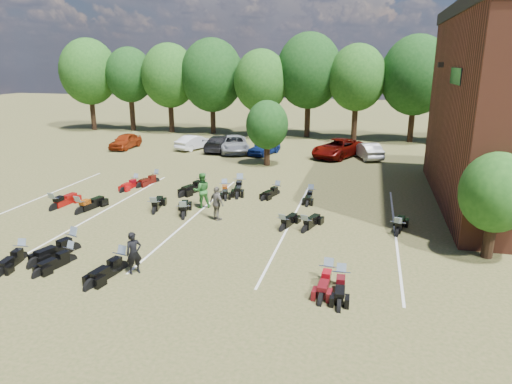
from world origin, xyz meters
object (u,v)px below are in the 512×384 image
(car_4, at_px, (264,147))
(person_green, at_px, (202,190))
(person_black, at_px, (134,253))
(motorcycle_7, at_px, (55,210))
(car_0, at_px, (125,141))
(motorcycle_14, at_px, (156,182))
(motorcycle_3, at_px, (71,261))
(person_grey, at_px, (217,203))

(car_4, relative_size, person_green, 1.92)
(car_4, bearing_deg, person_black, -71.83)
(person_black, height_order, motorcycle_7, person_black)
(car_4, height_order, person_black, person_black)
(car_0, relative_size, motorcycle_14, 1.89)
(person_green, bearing_deg, motorcycle_3, 41.11)
(person_green, bearing_deg, motorcycle_7, -13.30)
(car_4, xyz_separation_m, person_black, (0.40, -23.33, 0.18))
(person_green, distance_m, motorcycle_7, 8.01)
(motorcycle_14, bearing_deg, motorcycle_3, -63.68)
(motorcycle_3, bearing_deg, person_grey, 69.42)
(person_black, xyz_separation_m, person_green, (-0.37, 8.18, 0.16))
(person_black, relative_size, person_green, 0.84)
(person_green, height_order, motorcycle_3, person_green)
(motorcycle_7, bearing_deg, person_grey, -170.87)
(person_green, distance_m, motorcycle_3, 8.37)
(person_black, bearing_deg, motorcycle_14, 67.44)
(motorcycle_7, bearing_deg, motorcycle_3, 137.25)
(motorcycle_14, bearing_deg, car_0, 143.78)
(person_green, height_order, person_grey, person_green)
(car_4, relative_size, motorcycle_14, 1.76)
(person_grey, bearing_deg, motorcycle_3, 90.01)
(motorcycle_14, bearing_deg, car_4, 81.74)
(car_0, height_order, motorcycle_3, car_0)
(person_black, height_order, person_green, person_green)
(motorcycle_3, bearing_deg, car_0, 127.83)
(car_0, xyz_separation_m, person_green, (12.97, -14.76, 0.29))
(car_0, bearing_deg, person_green, -49.51)
(car_4, distance_m, motorcycle_14, 11.86)
(person_grey, relative_size, motorcycle_14, 0.82)
(car_0, relative_size, motorcycle_7, 1.65)
(car_0, bearing_deg, motorcycle_7, -73.39)
(person_green, bearing_deg, person_black, 62.40)
(car_0, xyz_separation_m, motorcycle_7, (5.36, -17.07, -0.68))
(car_0, relative_size, person_green, 2.06)
(car_0, xyz_separation_m, motorcycle_14, (8.07, -10.41, -0.68))
(car_4, distance_m, person_grey, 16.97)
(motorcycle_3, xyz_separation_m, motorcycle_14, (-2.23, 12.22, 0.00))
(car_4, bearing_deg, motorcycle_7, -96.29)
(car_0, bearing_deg, motorcycle_3, -66.33)
(car_4, distance_m, motorcycle_7, 19.05)
(car_4, height_order, person_green, person_green)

